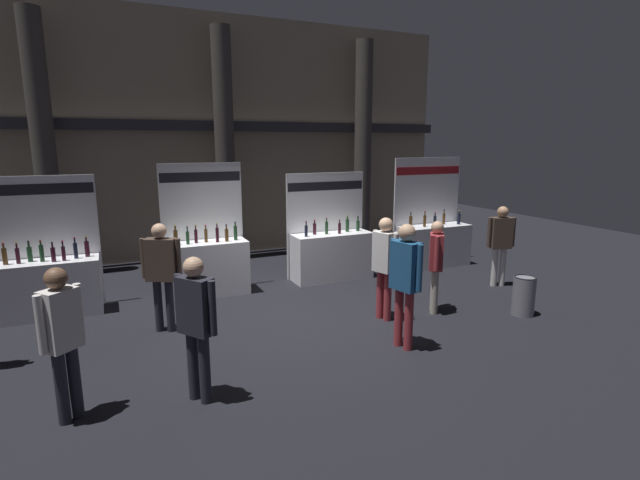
{
  "coord_description": "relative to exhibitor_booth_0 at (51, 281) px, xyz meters",
  "views": [
    {
      "loc": [
        -2.72,
        -7.11,
        2.88
      ],
      "look_at": [
        0.78,
        0.6,
        1.13
      ],
      "focal_mm": 26.63,
      "sensor_mm": 36.0,
      "label": 1
    }
  ],
  "objects": [
    {
      "name": "ground_plane",
      "position": [
        3.67,
        -1.76,
        -0.59
      ],
      "size": [
        25.2,
        25.2,
        0.0
      ],
      "primitive_type": "plane",
      "color": "black"
    },
    {
      "name": "hall_colonnade",
      "position": [
        3.67,
        3.27,
        2.36
      ],
      "size": [
        12.6,
        1.07,
        5.95
      ],
      "color": "gray",
      "rests_on": "ground_plane"
    },
    {
      "name": "exhibitor_booth_0",
      "position": [
        0.0,
        0.0,
        0.0
      ],
      "size": [
        1.6,
        0.66,
        2.34
      ],
      "color": "white",
      "rests_on": "ground_plane"
    },
    {
      "name": "exhibitor_booth_1",
      "position": [
        2.63,
        0.03,
        0.04
      ],
      "size": [
        1.56,
        0.66,
        2.5
      ],
      "color": "white",
      "rests_on": "ground_plane"
    },
    {
      "name": "exhibitor_booth_2",
      "position": [
        5.25,
        0.01,
        0.0
      ],
      "size": [
        1.79,
        0.66,
        2.25
      ],
      "color": "white",
      "rests_on": "ground_plane"
    },
    {
      "name": "exhibitor_booth_3",
      "position": [
        7.91,
        0.02,
        0.03
      ],
      "size": [
        1.83,
        0.66,
        2.53
      ],
      "color": "white",
      "rests_on": "ground_plane"
    },
    {
      "name": "trash_bin",
      "position": [
        7.27,
        -3.31,
        -0.25
      ],
      "size": [
        0.37,
        0.37,
        0.67
      ],
      "color": "slate",
      "rests_on": "ground_plane"
    },
    {
      "name": "visitor_1",
      "position": [
        1.64,
        -1.54,
        0.43
      ],
      "size": [
        0.56,
        0.39,
        1.7
      ],
      "rotation": [
        0.0,
        0.0,
        2.67
      ],
      "color": "#23232D",
      "rests_on": "ground_plane"
    },
    {
      "name": "visitor_2",
      "position": [
        0.43,
        -3.64,
        0.39
      ],
      "size": [
        0.41,
        0.39,
        1.67
      ],
      "rotation": [
        0.0,
        0.0,
        3.83
      ],
      "color": "#23232D",
      "rests_on": "ground_plane"
    },
    {
      "name": "visitor_3",
      "position": [
        1.75,
        -3.82,
        0.41
      ],
      "size": [
        0.4,
        0.49,
        1.68
      ],
      "rotation": [
        0.0,
        0.0,
        5.32
      ],
      "color": "#23232D",
      "rests_on": "ground_plane"
    },
    {
      "name": "visitor_4",
      "position": [
        8.13,
        -1.87,
        0.38
      ],
      "size": [
        0.55,
        0.34,
        1.64
      ],
      "rotation": [
        0.0,
        0.0,
        5.93
      ],
      "color": "silver",
      "rests_on": "ground_plane"
    },
    {
      "name": "visitor_5",
      "position": [
        5.0,
        -2.51,
        0.43
      ],
      "size": [
        0.35,
        0.49,
        1.71
      ],
      "rotation": [
        0.0,
        0.0,
        1.87
      ],
      "color": "maroon",
      "rests_on": "ground_plane"
    },
    {
      "name": "visitor_6",
      "position": [
        4.66,
        -3.58,
        0.5
      ],
      "size": [
        0.31,
        0.57,
        1.79
      ],
      "rotation": [
        0.0,
        0.0,
        4.93
      ],
      "color": "maroon",
      "rests_on": "ground_plane"
    },
    {
      "name": "visitor_7",
      "position": [
        5.97,
        -2.58,
        0.35
      ],
      "size": [
        0.4,
        0.46,
        1.59
      ],
      "rotation": [
        0.0,
        0.0,
        0.95
      ],
      "color": "#ADA393",
      "rests_on": "ground_plane"
    }
  ]
}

